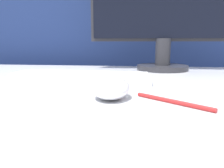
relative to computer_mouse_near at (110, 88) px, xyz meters
The scene contains 5 objects.
partition_panel 0.77m from the computer_mouse_near, 86.10° to the left, with size 5.00×0.03×1.16m.
computer_mouse_near is the anchor object (origin of this frame).
keyboard 0.22m from the computer_mouse_near, 120.77° to the left, with size 0.42×0.13×0.02m.
monitor 0.56m from the computer_mouse_near, 72.58° to the left, with size 0.58×0.20×0.48m.
pen 0.12m from the computer_mouse_near, 11.57° to the right, with size 0.13×0.10×0.01m.
Camera 1 is at (0.00, -0.54, 0.86)m, focal length 35.00 mm.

